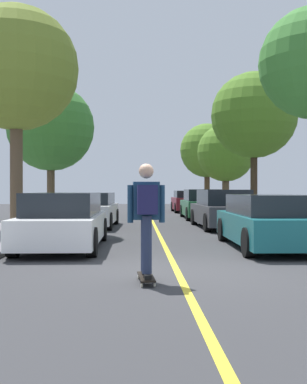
% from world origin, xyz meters
% --- Properties ---
extents(ground, '(80.00, 80.00, 0.00)m').
position_xyz_m(ground, '(0.00, 0.00, 0.00)').
color(ground, '#353538').
extents(center_line, '(0.12, 39.20, 0.01)m').
position_xyz_m(center_line, '(0.00, 4.00, 0.00)').
color(center_line, gold).
rests_on(center_line, ground).
extents(parked_car_left_nearest, '(1.90, 4.64, 1.36)m').
position_xyz_m(parked_car_left_nearest, '(-2.51, 3.48, 0.68)').
color(parked_car_left_nearest, white).
rests_on(parked_car_left_nearest, ground).
extents(parked_car_left_near, '(2.05, 4.48, 1.32)m').
position_xyz_m(parked_car_left_near, '(-2.50, 10.07, 0.67)').
color(parked_car_left_near, white).
rests_on(parked_car_left_near, ground).
extents(parked_car_right_nearest, '(1.91, 4.69, 1.32)m').
position_xyz_m(parked_car_right_nearest, '(2.50, 3.29, 0.66)').
color(parked_car_right_nearest, '#196066').
rests_on(parked_car_right_nearest, ground).
extents(parked_car_right_near, '(1.97, 4.72, 1.44)m').
position_xyz_m(parked_car_right_near, '(2.51, 9.44, 0.70)').
color(parked_car_right_near, '#38383D').
rests_on(parked_car_right_near, ground).
extents(parked_car_right_far, '(1.91, 4.65, 1.46)m').
position_xyz_m(parked_car_right_far, '(2.50, 15.17, 0.70)').
color(parked_car_right_far, '#1E5B33').
rests_on(parked_car_right_far, ground).
extents(parked_car_right_farthest, '(1.85, 4.14, 1.38)m').
position_xyz_m(parked_car_right_farthest, '(2.51, 22.14, 0.68)').
color(parked_car_right_farthest, maroon).
rests_on(parked_car_right_farthest, ground).
extents(street_tree_left_nearest, '(4.14, 4.14, 7.42)m').
position_xyz_m(street_tree_left_nearest, '(-4.73, 7.69, 5.46)').
color(street_tree_left_nearest, brown).
rests_on(street_tree_left_nearest, sidewalk_left).
extents(street_tree_left_near, '(4.05, 4.05, 6.23)m').
position_xyz_m(street_tree_left_near, '(-4.73, 14.02, 4.33)').
color(street_tree_left_near, brown).
rests_on(street_tree_left_near, sidewalk_left).
extents(street_tree_right_near, '(3.99, 3.99, 6.76)m').
position_xyz_m(street_tree_right_near, '(4.73, 13.61, 4.89)').
color(street_tree_right_near, '#3D2D1E').
rests_on(street_tree_right_near, sidewalk_right).
extents(street_tree_right_far, '(3.52, 3.52, 5.32)m').
position_xyz_m(street_tree_right_far, '(4.73, 20.64, 3.67)').
color(street_tree_right_far, brown).
rests_on(street_tree_right_far, sidewalk_right).
extents(street_tree_right_farthest, '(4.18, 4.18, 6.44)m').
position_xyz_m(street_tree_right_farthest, '(4.73, 28.38, 4.46)').
color(street_tree_right_farthest, '#4C3823').
rests_on(street_tree_right_farthest, sidewalk_right).
extents(skateboard, '(0.28, 0.85, 0.10)m').
position_xyz_m(skateboard, '(-0.56, -0.95, 0.09)').
color(skateboard, black).
rests_on(skateboard, ground).
extents(skateboarder, '(0.58, 0.71, 1.74)m').
position_xyz_m(skateboarder, '(-0.56, -0.98, 1.09)').
color(skateboarder, black).
rests_on(skateboarder, skateboard).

